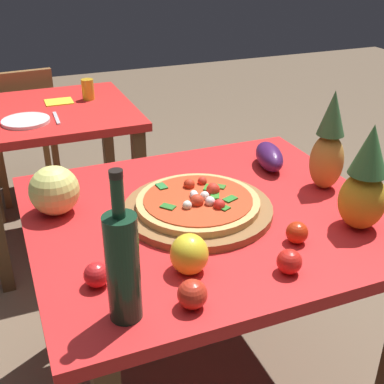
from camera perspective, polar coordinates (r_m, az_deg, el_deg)
display_table at (r=1.65m, az=1.75°, el=-5.11°), size 1.11×0.99×0.77m
background_table at (r=2.71m, az=-15.28°, el=6.39°), size 0.81×0.79×0.77m
dining_chair at (r=3.34m, az=-18.65°, el=6.98°), size 0.43×0.43×0.85m
pizza_board at (r=1.59m, az=0.68°, el=-1.97°), size 0.47×0.47×0.02m
pizza at (r=1.58m, az=0.74°, el=-1.08°), size 0.39×0.39×0.06m
wine_bottle at (r=1.12m, az=-7.82°, el=-8.18°), size 0.08×0.08×0.37m
pineapple_left at (r=1.54m, az=18.93°, el=0.94°), size 0.14×0.14×0.32m
pineapple_right at (r=1.75m, az=15.15°, el=5.04°), size 0.11×0.11×0.34m
melon at (r=1.62m, az=-15.28°, el=0.17°), size 0.16×0.16×0.16m
bell_pepper at (r=1.31m, az=-0.31°, el=-7.03°), size 0.10×0.10×0.11m
eggplant at (r=1.91m, az=8.71°, el=3.98°), size 0.14×0.22×0.09m
tomato_near_board at (r=1.20m, az=0.03°, el=-11.47°), size 0.07×0.07×0.07m
tomato_beside_pepper at (r=1.46m, az=11.76°, el=-4.51°), size 0.06×0.06×0.06m
tomato_at_corner at (r=1.29m, az=-10.72°, el=-9.16°), size 0.06×0.06×0.06m
tomato_by_bottle at (r=1.34m, az=10.93°, el=-7.72°), size 0.07×0.07×0.07m
drinking_glass_juice at (r=2.76m, az=-11.67°, el=11.27°), size 0.06×0.06×0.11m
dinner_plate at (r=2.49m, az=-18.25°, el=7.62°), size 0.22×0.22×0.02m
knife_utensil at (r=2.51m, az=-15.05°, el=8.06°), size 0.02×0.18×0.01m
napkin_folded at (r=2.76m, az=-14.79°, el=9.82°), size 0.14×0.12×0.01m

